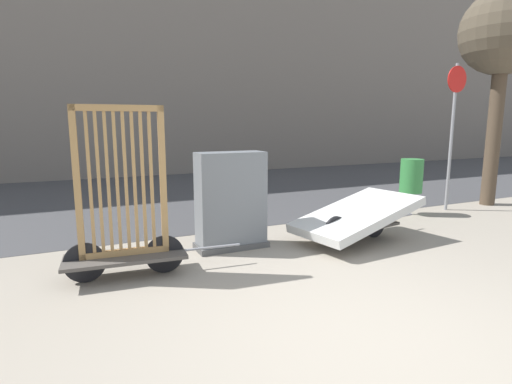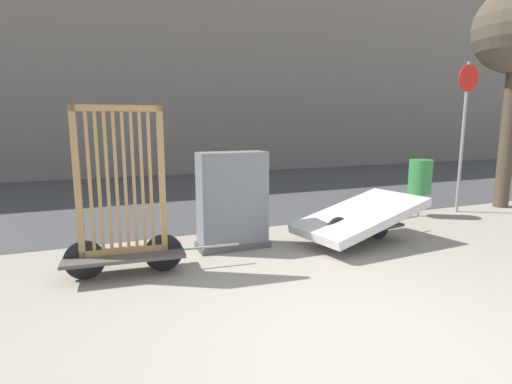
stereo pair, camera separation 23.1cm
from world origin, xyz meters
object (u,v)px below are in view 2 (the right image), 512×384
(utility_cabinet, at_px, (232,203))
(bike_cart_with_bedframe, at_px, (124,217))
(bike_cart_with_mattress, at_px, (360,217))
(sign_post, at_px, (464,119))
(trash_bin, at_px, (420,177))

(utility_cabinet, bearing_deg, bike_cart_with_bedframe, -160.61)
(utility_cabinet, bearing_deg, bike_cart_with_mattress, -16.36)
(bike_cart_with_bedframe, height_order, bike_cart_with_mattress, bike_cart_with_bedframe)
(utility_cabinet, distance_m, sign_post, 5.11)
(trash_bin, bearing_deg, sign_post, -0.37)
(bike_cart_with_bedframe, distance_m, sign_post, 6.63)
(bike_cart_with_mattress, relative_size, utility_cabinet, 1.72)
(bike_cart_with_mattress, relative_size, trash_bin, 2.17)
(bike_cart_with_bedframe, bearing_deg, trash_bin, 15.66)
(utility_cabinet, bearing_deg, trash_bin, 7.33)
(bike_cart_with_bedframe, relative_size, sign_post, 0.71)
(bike_cart_with_bedframe, relative_size, utility_cabinet, 1.51)
(trash_bin, relative_size, sign_post, 0.37)
(bike_cart_with_bedframe, xyz_separation_m, bike_cart_with_mattress, (3.30, 0.00, -0.30))
(utility_cabinet, distance_m, trash_bin, 3.97)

